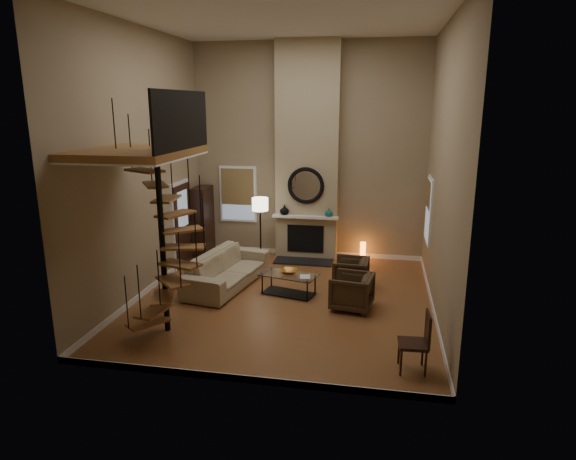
% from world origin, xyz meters
% --- Properties ---
extents(ground, '(6.00, 6.50, 0.01)m').
position_xyz_m(ground, '(0.00, 0.00, -0.01)').
color(ground, '#A16534').
rests_on(ground, ground).
extents(back_wall, '(6.00, 0.02, 5.50)m').
position_xyz_m(back_wall, '(0.00, 3.25, 2.75)').
color(back_wall, '#998563').
rests_on(back_wall, ground).
extents(front_wall, '(6.00, 0.02, 5.50)m').
position_xyz_m(front_wall, '(0.00, -3.25, 2.75)').
color(front_wall, '#998563').
rests_on(front_wall, ground).
extents(left_wall, '(0.02, 6.50, 5.50)m').
position_xyz_m(left_wall, '(-3.00, 0.00, 2.75)').
color(left_wall, '#998563').
rests_on(left_wall, ground).
extents(right_wall, '(0.02, 6.50, 5.50)m').
position_xyz_m(right_wall, '(3.00, 0.00, 2.75)').
color(right_wall, '#998563').
rests_on(right_wall, ground).
extents(ceiling, '(6.00, 6.50, 0.01)m').
position_xyz_m(ceiling, '(0.00, 0.00, 5.50)').
color(ceiling, silver).
rests_on(ceiling, back_wall).
extents(baseboard_back, '(6.00, 0.02, 0.12)m').
position_xyz_m(baseboard_back, '(0.00, 3.24, 0.06)').
color(baseboard_back, white).
rests_on(baseboard_back, ground).
extents(baseboard_front, '(6.00, 0.02, 0.12)m').
position_xyz_m(baseboard_front, '(0.00, -3.24, 0.06)').
color(baseboard_front, white).
rests_on(baseboard_front, ground).
extents(baseboard_left, '(0.02, 6.50, 0.12)m').
position_xyz_m(baseboard_left, '(-2.99, 0.00, 0.06)').
color(baseboard_left, white).
rests_on(baseboard_left, ground).
extents(baseboard_right, '(0.02, 6.50, 0.12)m').
position_xyz_m(baseboard_right, '(2.99, 0.00, 0.06)').
color(baseboard_right, white).
rests_on(baseboard_right, ground).
extents(chimney_breast, '(1.60, 0.38, 5.50)m').
position_xyz_m(chimney_breast, '(0.00, 3.06, 2.75)').
color(chimney_breast, tan).
rests_on(chimney_breast, ground).
extents(hearth, '(1.50, 0.60, 0.04)m').
position_xyz_m(hearth, '(0.00, 2.57, 0.02)').
color(hearth, black).
rests_on(hearth, ground).
extents(firebox, '(0.95, 0.02, 0.72)m').
position_xyz_m(firebox, '(0.00, 2.86, 0.55)').
color(firebox, black).
rests_on(firebox, chimney_breast).
extents(mantel, '(1.70, 0.18, 0.06)m').
position_xyz_m(mantel, '(0.00, 2.78, 1.15)').
color(mantel, white).
rests_on(mantel, chimney_breast).
extents(mirror_frame, '(0.94, 0.10, 0.94)m').
position_xyz_m(mirror_frame, '(0.00, 2.84, 1.95)').
color(mirror_frame, black).
rests_on(mirror_frame, chimney_breast).
extents(mirror_disc, '(0.80, 0.01, 0.80)m').
position_xyz_m(mirror_disc, '(0.00, 2.85, 1.95)').
color(mirror_disc, white).
rests_on(mirror_disc, chimney_breast).
extents(vase_left, '(0.24, 0.24, 0.25)m').
position_xyz_m(vase_left, '(-0.55, 2.82, 1.30)').
color(vase_left, black).
rests_on(vase_left, mantel).
extents(vase_right, '(0.20, 0.20, 0.21)m').
position_xyz_m(vase_right, '(0.60, 2.82, 1.28)').
color(vase_right, '#18554C').
rests_on(vase_right, mantel).
extents(window_back, '(1.02, 0.06, 1.52)m').
position_xyz_m(window_back, '(-1.90, 3.22, 1.62)').
color(window_back, white).
rests_on(window_back, back_wall).
extents(window_right, '(0.06, 1.02, 1.52)m').
position_xyz_m(window_right, '(2.97, 2.00, 1.63)').
color(window_right, white).
rests_on(window_right, right_wall).
extents(entry_door, '(0.10, 1.05, 2.16)m').
position_xyz_m(entry_door, '(-2.95, 1.80, 1.05)').
color(entry_door, white).
rests_on(entry_door, ground).
extents(loft, '(1.70, 2.20, 1.09)m').
position_xyz_m(loft, '(-2.04, -1.80, 3.24)').
color(loft, '#9B6632').
rests_on(loft, left_wall).
extents(spiral_stair, '(1.47, 1.47, 4.06)m').
position_xyz_m(spiral_stair, '(-1.78, -1.79, 1.78)').
color(spiral_stair, black).
rests_on(spiral_stair, ground).
extents(hutch, '(0.38, 0.80, 1.79)m').
position_xyz_m(hutch, '(-2.76, 2.76, 0.95)').
color(hutch, black).
rests_on(hutch, ground).
extents(sofa, '(1.42, 2.68, 0.74)m').
position_xyz_m(sofa, '(-1.42, 0.59, 0.40)').
color(sofa, tan).
rests_on(sofa, ground).
extents(armchair_near, '(0.80, 0.78, 0.69)m').
position_xyz_m(armchair_near, '(1.38, 0.89, 0.35)').
color(armchair_near, '#412F1E').
rests_on(armchair_near, ground).
extents(armchair_far, '(0.91, 0.89, 0.73)m').
position_xyz_m(armchair_far, '(1.47, -0.21, 0.35)').
color(armchair_far, '#412F1E').
rests_on(armchair_far, ground).
extents(coffee_table, '(1.30, 0.87, 0.45)m').
position_xyz_m(coffee_table, '(0.03, 0.31, 0.28)').
color(coffee_table, silver).
rests_on(coffee_table, ground).
extents(bowl, '(0.36, 0.36, 0.09)m').
position_xyz_m(bowl, '(0.03, 0.36, 0.50)').
color(bowl, '#BF7321').
rests_on(bowl, coffee_table).
extents(book, '(0.26, 0.32, 0.03)m').
position_xyz_m(book, '(0.38, 0.16, 0.46)').
color(book, gray).
rests_on(book, coffee_table).
extents(floor_lamp, '(0.40, 0.40, 1.71)m').
position_xyz_m(floor_lamp, '(-1.05, 2.24, 1.41)').
color(floor_lamp, black).
rests_on(floor_lamp, ground).
extents(accent_lamp, '(0.14, 0.14, 0.49)m').
position_xyz_m(accent_lamp, '(1.49, 2.97, 0.25)').
color(accent_lamp, orange).
rests_on(accent_lamp, ground).
extents(side_chair, '(0.46, 0.45, 0.95)m').
position_xyz_m(side_chair, '(2.54, -2.42, 0.53)').
color(side_chair, black).
rests_on(side_chair, ground).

